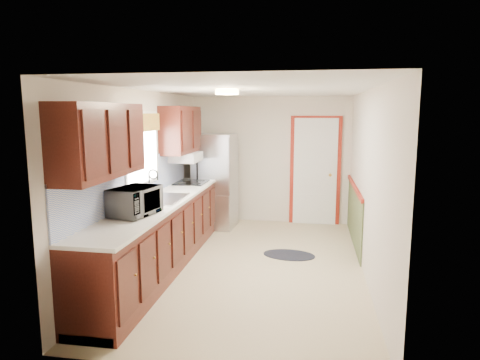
% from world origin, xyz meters
% --- Properties ---
extents(room_shell, '(3.20, 5.20, 2.52)m').
position_xyz_m(room_shell, '(0.00, 0.00, 1.20)').
color(room_shell, '#C0AF87').
rests_on(room_shell, ground).
extents(kitchen_run, '(0.63, 4.00, 2.20)m').
position_xyz_m(kitchen_run, '(-1.24, -0.29, 0.81)').
color(kitchen_run, '#3D140E').
rests_on(kitchen_run, ground).
extents(back_wall_trim, '(1.12, 2.30, 2.08)m').
position_xyz_m(back_wall_trim, '(0.99, 2.21, 0.89)').
color(back_wall_trim, maroon).
rests_on(back_wall_trim, ground).
extents(ceiling_fixture, '(0.30, 0.30, 0.06)m').
position_xyz_m(ceiling_fixture, '(-0.30, -0.20, 2.36)').
color(ceiling_fixture, '#FFD88C').
rests_on(ceiling_fixture, room_shell).
extents(microwave, '(0.43, 0.63, 0.40)m').
position_xyz_m(microwave, '(-1.20, -1.10, 1.14)').
color(microwave, white).
rests_on(microwave, kitchen_run).
extents(refrigerator, '(0.75, 0.74, 1.72)m').
position_xyz_m(refrigerator, '(-0.96, 1.94, 0.86)').
color(refrigerator, '#B7B7BC').
rests_on(refrigerator, ground).
extents(rug, '(0.82, 0.57, 0.01)m').
position_xyz_m(rug, '(0.49, 0.52, 0.01)').
color(rug, black).
rests_on(rug, ground).
extents(cooktop, '(0.49, 0.59, 0.02)m').
position_xyz_m(cooktop, '(-1.19, 1.17, 0.95)').
color(cooktop, black).
rests_on(cooktop, kitchen_run).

